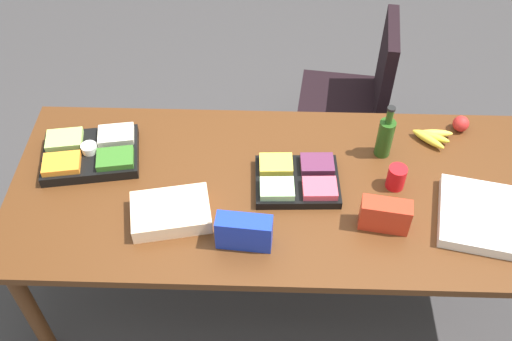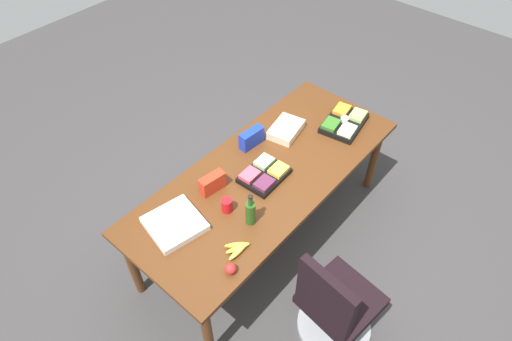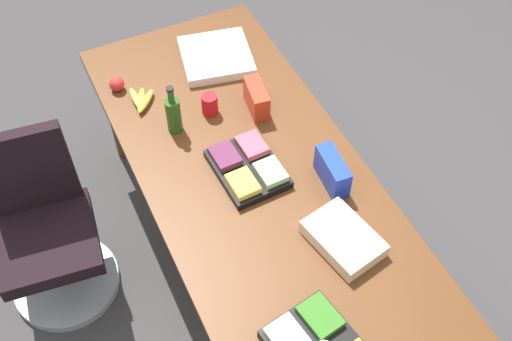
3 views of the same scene
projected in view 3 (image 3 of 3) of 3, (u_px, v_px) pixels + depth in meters
The scene contains 12 objects.
ground_plane at pixel (257, 266), 3.50m from camera, with size 10.00×10.00×0.00m, color #383636.
conference_table at pixel (257, 188), 2.94m from camera, with size 2.39×0.99×0.79m.
office_chair at pixel (49, 238), 3.17m from camera, with size 0.56×0.56×0.99m.
banana_bunch at pixel (141, 100), 3.16m from camera, with size 0.20×0.14×0.04m.
sheet_cake at pixel (343, 238), 2.64m from camera, with size 0.32×0.22×0.07m, color beige.
chip_bag_red at pixel (257, 98), 3.11m from camera, with size 0.20×0.08×0.14m, color red.
fruit_platter at pixel (248, 167), 2.88m from camera, with size 0.37×0.29×0.07m.
pizza_box at pixel (216, 56), 3.37m from camera, with size 0.36×0.36×0.05m, color silver.
apple_red at pixel (117, 84), 3.21m from camera, with size 0.08×0.08×0.08m, color red.
red_solo_cup at pixel (210, 104), 3.10m from camera, with size 0.08×0.08×0.11m, color red.
chip_bag_blue at pixel (332, 171), 2.81m from camera, with size 0.22×0.08×0.15m, color #1833B1.
wine_bottle at pixel (173, 114), 2.99m from camera, with size 0.08×0.08×0.28m.
Camera 3 is at (-1.59, 0.77, 3.07)m, focal length 44.36 mm.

